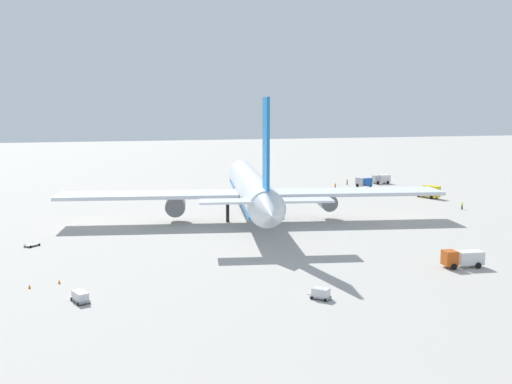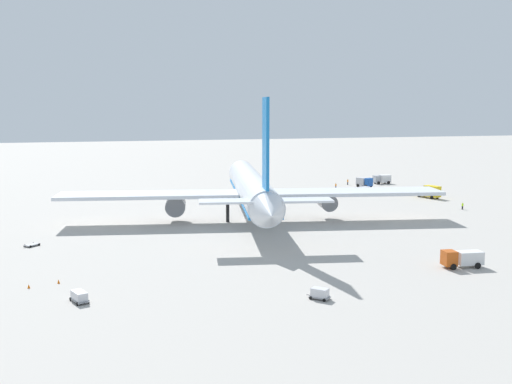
# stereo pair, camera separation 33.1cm
# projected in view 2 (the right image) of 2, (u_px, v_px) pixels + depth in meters

# --- Properties ---
(ground_plane) EXTENTS (600.00, 600.00, 0.00)m
(ground_plane) POSITION_uv_depth(u_px,v_px,m) (251.00, 219.00, 127.02)
(ground_plane) COLOR #ADA8A0
(airliner) EXTENTS (67.20, 78.15, 24.84)m
(airliner) POSITION_uv_depth(u_px,v_px,m) (251.00, 189.00, 124.75)
(airliner) COLOR silver
(airliner) RESTS_ON ground
(service_truck_2) EXTENTS (2.75, 5.15, 2.67)m
(service_truck_2) POSITION_uv_depth(u_px,v_px,m) (382.00, 179.00, 184.81)
(service_truck_2) COLOR #999EA5
(service_truck_2) RESTS_ON ground
(service_truck_3) EXTENTS (6.85, 4.16, 3.23)m
(service_truck_3) POSITION_uv_depth(u_px,v_px,m) (429.00, 191.00, 156.07)
(service_truck_3) COLOR yellow
(service_truck_3) RESTS_ON ground
(service_truck_4) EXTENTS (2.76, 6.11, 2.58)m
(service_truck_4) POSITION_uv_depth(u_px,v_px,m) (462.00, 258.00, 88.62)
(service_truck_4) COLOR #BF4C14
(service_truck_4) RESTS_ON ground
(service_truck_5) EXTENTS (5.11, 3.98, 2.78)m
(service_truck_5) POSITION_uv_depth(u_px,v_px,m) (364.00, 182.00, 176.95)
(service_truck_5) COLOR #194CA5
(service_truck_5) RESTS_ON ground
(service_van) EXTENTS (3.78, 4.99, 1.97)m
(service_van) POSITION_uv_depth(u_px,v_px,m) (365.00, 190.00, 163.30)
(service_van) COLOR silver
(service_van) RESTS_ON ground
(baggage_cart_0) EXTENTS (2.69, 2.67, 1.37)m
(baggage_cart_0) POSITION_uv_depth(u_px,v_px,m) (320.00, 293.00, 74.12)
(baggage_cart_0) COLOR gray
(baggage_cart_0) RESTS_ON ground
(baggage_cart_1) EXTENTS (3.62, 2.40, 1.31)m
(baggage_cart_1) POSITION_uv_depth(u_px,v_px,m) (79.00, 296.00, 73.04)
(baggage_cart_1) COLOR gray
(baggage_cart_1) RESTS_ON ground
(baggage_cart_2) EXTENTS (2.64, 2.65, 0.40)m
(baggage_cart_2) POSITION_uv_depth(u_px,v_px,m) (32.00, 245.00, 102.26)
(baggage_cart_2) COLOR gray
(baggage_cart_2) RESTS_ON ground
(ground_worker_0) EXTENTS (0.53, 0.53, 1.63)m
(ground_worker_0) POSITION_uv_depth(u_px,v_px,m) (463.00, 206.00, 138.57)
(ground_worker_0) COLOR black
(ground_worker_0) RESTS_ON ground
(ground_worker_2) EXTENTS (0.47, 0.47, 1.71)m
(ground_worker_2) POSITION_uv_depth(u_px,v_px,m) (336.00, 186.00, 172.87)
(ground_worker_2) COLOR navy
(ground_worker_2) RESTS_ON ground
(ground_worker_3) EXTENTS (0.54, 0.54, 1.71)m
(ground_worker_3) POSITION_uv_depth(u_px,v_px,m) (388.00, 191.00, 162.31)
(ground_worker_3) COLOR navy
(ground_worker_3) RESTS_ON ground
(ground_worker_4) EXTENTS (0.51, 0.51, 1.74)m
(ground_worker_4) POSITION_uv_depth(u_px,v_px,m) (348.00, 182.00, 182.32)
(ground_worker_4) COLOR black
(ground_worker_4) RESTS_ON ground
(traffic_cone_0) EXTENTS (0.36, 0.36, 0.55)m
(traffic_cone_0) POSITION_uv_depth(u_px,v_px,m) (186.00, 191.00, 167.90)
(traffic_cone_0) COLOR orange
(traffic_cone_0) RESTS_ON ground
(traffic_cone_1) EXTENTS (0.36, 0.36, 0.55)m
(traffic_cone_1) POSITION_uv_depth(u_px,v_px,m) (59.00, 281.00, 80.76)
(traffic_cone_1) COLOR orange
(traffic_cone_1) RESTS_ON ground
(traffic_cone_2) EXTENTS (0.36, 0.36, 0.55)m
(traffic_cone_2) POSITION_uv_depth(u_px,v_px,m) (442.00, 256.00, 94.42)
(traffic_cone_2) COLOR orange
(traffic_cone_2) RESTS_ON ground
(traffic_cone_3) EXTENTS (0.36, 0.36, 0.55)m
(traffic_cone_3) POSITION_uv_depth(u_px,v_px,m) (89.00, 199.00, 153.22)
(traffic_cone_3) COLOR orange
(traffic_cone_3) RESTS_ON ground
(traffic_cone_4) EXTENTS (0.36, 0.36, 0.55)m
(traffic_cone_4) POSITION_uv_depth(u_px,v_px,m) (29.00, 286.00, 78.61)
(traffic_cone_4) COLOR orange
(traffic_cone_4) RESTS_ON ground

